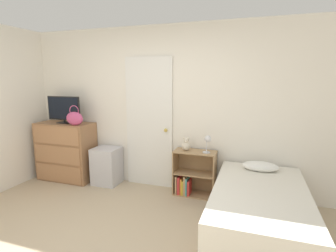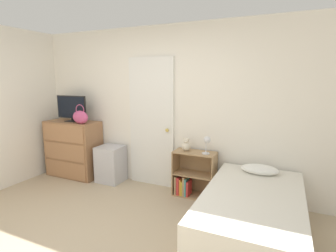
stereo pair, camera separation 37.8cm
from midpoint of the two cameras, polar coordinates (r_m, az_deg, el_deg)
wall_back at (r=4.16m, az=1.68°, el=3.79°), size 10.00×0.06×2.55m
door_closed at (r=4.23m, az=-1.07°, el=0.67°), size 0.78×0.09×2.08m
dresser at (r=4.97m, az=-17.82°, el=-4.74°), size 0.97×0.46×1.00m
tv at (r=4.83m, az=-18.21°, el=3.71°), size 0.63×0.16×0.45m
handbag at (r=4.55m, az=-16.32°, el=1.90°), size 0.30×0.13×0.32m
storage_bin at (r=4.59m, az=-10.05°, el=-8.16°), size 0.42×0.38×0.61m
bookshelf at (r=4.04m, az=7.78°, el=-11.07°), size 0.62×0.30×0.69m
teddy_bear at (r=3.91m, az=6.75°, el=-4.22°), size 0.13×0.13×0.20m
desk_lamp at (r=3.77m, az=11.35°, el=-3.41°), size 0.13×0.12×0.26m
bed at (r=3.21m, az=21.24°, el=-17.83°), size 1.05×1.86×0.65m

